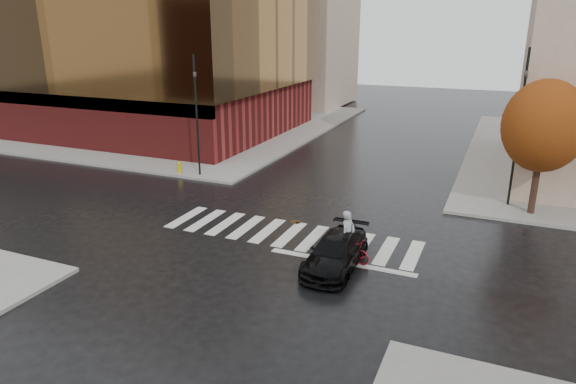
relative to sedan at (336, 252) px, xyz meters
name	(u,v)px	position (x,y,z in m)	size (l,w,h in m)	color
ground	(285,238)	(-2.92, 1.80, -0.63)	(120.00, 120.00, 0.00)	black
sidewalk_nw	(171,122)	(-23.92, 22.80, -0.56)	(30.00, 30.00, 0.15)	gray
crosswalk	(290,234)	(-2.92, 2.30, -0.63)	(12.00, 3.00, 0.01)	silver
office_glass	(134,33)	(-24.92, 19.79, 7.64)	(27.00, 19.00, 16.00)	maroon
building_nw_far	(286,13)	(-18.92, 38.80, 9.52)	(14.00, 12.00, 20.00)	tan
tree_ne_a	(544,126)	(7.08, 9.20, 3.82)	(3.80, 3.80, 6.50)	black
sedan	(336,252)	(0.00, 0.00, 0.00)	(1.78, 4.37, 1.27)	black
cyclist	(349,244)	(0.29, 0.80, 0.08)	(1.94, 1.18, 2.08)	maroon
traffic_light_nw	(196,108)	(-11.58, 8.51, 3.61)	(0.19, 0.16, 7.20)	black
traffic_light_ne	(520,117)	(6.03, 10.08, 4.04)	(0.19, 0.22, 7.83)	black
fire_hydrant	(179,167)	(-12.92, 8.30, -0.08)	(0.26, 0.26, 0.74)	#C2AF0B
manhole	(296,222)	(-3.23, 3.80, -0.63)	(0.53, 0.53, 0.01)	#442E18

